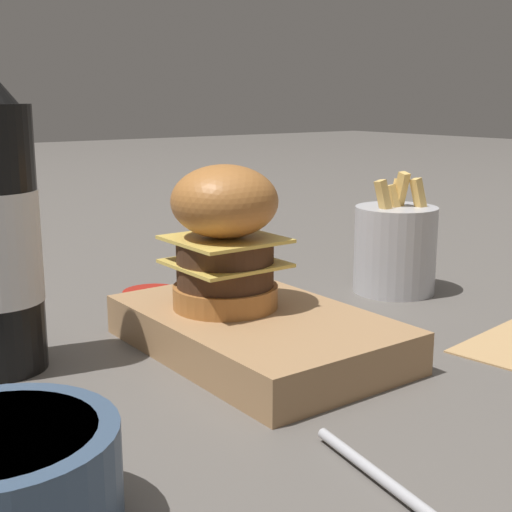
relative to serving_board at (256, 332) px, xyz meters
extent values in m
plane|color=#5B5651|center=(0.00, -0.03, -0.02)|extent=(6.00, 6.00, 0.00)
cube|color=#A37A51|center=(0.00, 0.00, 0.00)|extent=(0.25, 0.16, 0.04)
cylinder|color=#AD6B33|center=(0.03, 0.01, 0.03)|extent=(0.09, 0.09, 0.02)
cylinder|color=#422819|center=(0.03, 0.01, 0.05)|extent=(0.09, 0.09, 0.02)
cube|color=#EAC656|center=(0.03, 0.01, 0.06)|extent=(0.09, 0.09, 0.00)
cylinder|color=#422819|center=(0.03, 0.01, 0.07)|extent=(0.09, 0.09, 0.02)
cube|color=#EAC656|center=(0.03, 0.01, 0.08)|extent=(0.09, 0.09, 0.00)
ellipsoid|color=#AD6B33|center=(0.03, 0.01, 0.11)|extent=(0.09, 0.09, 0.06)
cylinder|color=#B7B7BC|center=(0.07, -0.24, 0.03)|extent=(0.09, 0.09, 0.10)
cube|color=#E5B760|center=(0.07, -0.24, 0.07)|extent=(0.02, 0.02, 0.07)
cube|color=#E5B760|center=(0.05, -0.27, 0.08)|extent=(0.02, 0.02, 0.07)
cube|color=#E5B760|center=(0.07, -0.25, 0.08)|extent=(0.03, 0.01, 0.08)
cube|color=#E5B760|center=(0.07, -0.25, 0.08)|extent=(0.01, 0.02, 0.07)
cube|color=#E5B760|center=(0.06, -0.23, 0.08)|extent=(0.02, 0.02, 0.07)
cylinder|color=#384C66|center=(-0.14, 0.26, 0.01)|extent=(0.12, 0.12, 0.06)
cylinder|color=#B2B2B7|center=(-0.23, 0.08, -0.01)|extent=(0.14, 0.03, 0.01)
cylinder|color=#B21E14|center=(0.23, -0.02, -0.02)|extent=(0.07, 0.07, 0.00)
camera|label=1|loc=(-0.47, 0.35, 0.20)|focal=50.00mm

